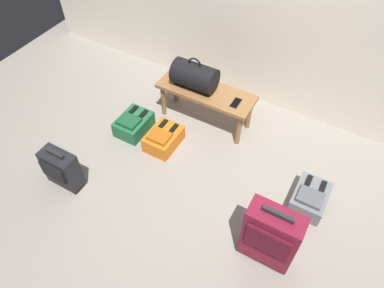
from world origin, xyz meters
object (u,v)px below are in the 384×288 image
Objects in this scene: backpack_grey at (310,198)px; backpack_green at (134,124)px; suitcase_upright_burgundy at (270,236)px; suitcase_small_charcoal at (61,168)px; cell_phone at (236,103)px; duffel_bag_black at (195,76)px; backpack_orange at (163,138)px; bench at (206,95)px.

backpack_green is at bearing -179.43° from backpack_grey.
suitcase_small_charcoal is (-1.84, -0.25, -0.10)m from suitcase_upright_burgundy.
duffel_bag_black is at bearing 176.66° from cell_phone.
suitcase_small_charcoal is at bearing -156.09° from backpack_grey.
cell_phone is at bearing 27.33° from backpack_green.
backpack_orange is (0.38, -0.02, 0.00)m from backpack_green.
cell_phone is (0.47, -0.03, -0.13)m from duffel_bag_black.
bench is at bearing 175.35° from cell_phone.
duffel_bag_black is 0.81m from backpack_green.
backpack_green is 0.38m from backpack_orange.
duffel_bag_black is 1.57m from backpack_grey.
suitcase_small_charcoal reaches higher than backpack_green.
bench is 2.27× the size of duffel_bag_black.
suitcase_upright_burgundy is 0.71m from backpack_grey.
bench is 2.63× the size of backpack_green.
backpack_green is at bearing -152.67° from cell_phone.
cell_phone is 0.38× the size of backpack_grey.
backpack_grey is at bearing 75.95° from suitcase_upright_burgundy.
backpack_grey is (1.87, 0.02, 0.00)m from backpack_green.
cell_phone is 0.38× the size of backpack_orange.
suitcase_upright_burgundy is 1.75× the size of backpack_green.
backpack_green is 1.00× the size of backpack_grey.
suitcase_small_charcoal is at bearing -112.87° from duffel_bag_black.
backpack_green and backpack_orange have the same top height.
cell_phone is 0.31× the size of suitcase_small_charcoal.
suitcase_small_charcoal reaches higher than cell_phone.
cell_phone is 0.80m from backpack_orange.
cell_phone reaches higher than bench.
bench is at bearing 135.13° from suitcase_upright_burgundy.
suitcase_small_charcoal is 1.00m from backpack_orange.
suitcase_small_charcoal reaches higher than bench.
suitcase_upright_burgundy is 1.75× the size of backpack_orange.
duffel_bag_black reaches higher than cell_phone.
backpack_grey is at bearing 1.50° from backpack_orange.
suitcase_upright_burgundy is 1.48m from backpack_orange.
backpack_green is at bearing 159.95° from suitcase_upright_burgundy.
bench is 6.94× the size of cell_phone.
suitcase_upright_burgundy reaches higher than backpack_orange.
duffel_bag_black is 1.16× the size of backpack_green.
backpack_green is (-0.44, -0.50, -0.45)m from duffel_bag_black.
duffel_bag_black reaches higher than backpack_orange.
cell_phone is at bearing -3.34° from duffel_bag_black.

